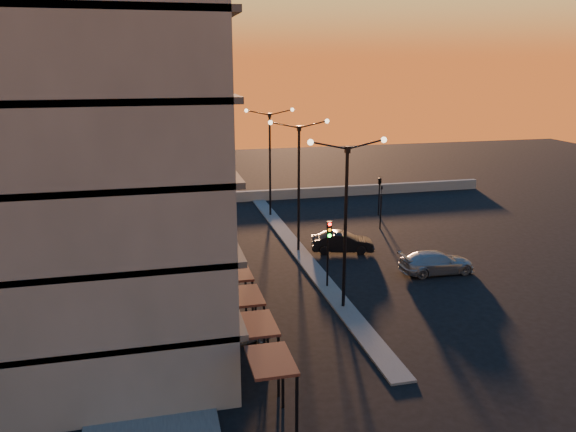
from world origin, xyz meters
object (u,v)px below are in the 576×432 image
Objects in this scene: streetlamp_mid at (299,176)px; traffic_light_main at (329,243)px; car_hatchback at (235,331)px; car_wagon at (437,262)px; car_sedan at (342,242)px.

streetlamp_mid is 2.24× the size of traffic_light_main.
streetlamp_mid is 2.66× the size of car_hatchback.
traffic_light_main is (0.00, -7.13, -2.70)m from streetlamp_mid.
traffic_light_main is 8.03m from car_wagon.
traffic_light_main is 0.96× the size of car_sedan.
car_sedan is (3.06, 6.27, -2.15)m from traffic_light_main.
traffic_light_main reaches higher than car_wagon.
car_hatchback is at bearing 114.69° from car_wagon.
car_sedan is (9.55, 11.76, 0.12)m from car_hatchback.
car_hatchback is at bearing -117.22° from streetlamp_mid.
car_wagon is (7.68, 0.86, -2.17)m from traffic_light_main.
traffic_light_main is at bearing -62.39° from car_hatchback.
streetlamp_mid reaches higher than car_hatchback.
traffic_light_main reaches higher than car_hatchback.
car_hatchback is 0.80× the size of car_sedan.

